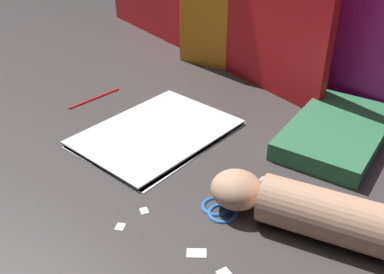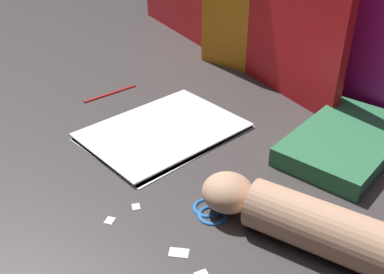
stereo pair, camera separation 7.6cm
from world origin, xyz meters
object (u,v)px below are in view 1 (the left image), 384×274
book_closed (337,132)px  scissors (231,203)px  paper_stack (158,133)px  hand_forearm (308,210)px

book_closed → scissors: 0.29m
paper_stack → scissors: scissors is taller
hand_forearm → book_closed: bearing=107.3°
book_closed → scissors: book_closed is taller
book_closed → hand_forearm: (0.08, -0.26, 0.02)m
paper_stack → hand_forearm: bearing=-7.3°
book_closed → paper_stack: bearing=-141.5°
scissors → hand_forearm: size_ratio=0.49×
scissors → hand_forearm: 0.12m
scissors → book_closed: bearing=83.6°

